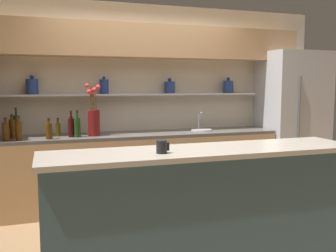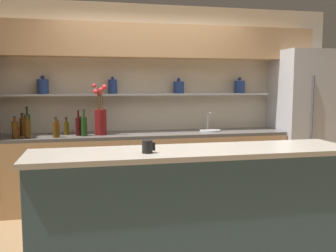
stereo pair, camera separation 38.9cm
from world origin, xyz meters
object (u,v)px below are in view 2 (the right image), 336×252
object	(u,v)px
bottle_sauce_2	(18,131)
bottle_spirit_11	(27,129)
bottle_wine_3	(78,126)
bottle_spirit_4	(56,129)
flower_vase	(100,118)
bottle_spirit_1	(23,126)
bottle_oil_5	(66,128)
coffee_mug	(147,147)
bottle_sauce_0	(58,129)
bottle_spirit_8	(15,129)
refrigerator	(306,123)
bottle_wine_6	(28,124)
sink_fixture	(210,129)
bottle_spirit_7	(79,127)
bottle_oil_10	(81,127)
bottle_wine_9	(84,126)

from	to	relation	value
bottle_sauce_2	bottle_spirit_11	world-z (taller)	bottle_spirit_11
bottle_wine_3	bottle_spirit_4	distance (m)	0.28
flower_vase	bottle_spirit_1	distance (m)	0.93
bottle_sauce_2	bottle_oil_5	bearing A→B (deg)	10.75
bottle_sauce_2	bottle_spirit_11	bearing A→B (deg)	-42.19
bottle_sauce_2	bottle_oil_5	world-z (taller)	bottle_oil_5
flower_vase	bottle_wine_3	size ratio (longest dim) A/B	2.02
flower_vase	coffee_mug	distance (m)	1.91
bottle_sauce_0	bottle_spirit_8	size ratio (longest dim) A/B	0.72
flower_vase	bottle_spirit_1	bearing A→B (deg)	174.30
refrigerator	bottle_spirit_1	size ratio (longest dim) A/B	7.24
bottle_wine_6	coffee_mug	size ratio (longest dim) A/B	3.41
bottle_wine_3	bottle_spirit_8	distance (m)	0.71
bottle_wine_3	bottle_oil_5	xyz separation A→B (m)	(-0.15, 0.11, -0.03)
sink_fixture	coffee_mug	distance (m)	2.28
bottle_spirit_11	bottle_spirit_7	bearing A→B (deg)	22.45
bottle_sauce_0	bottle_spirit_11	size ratio (longest dim) A/B	0.69
sink_fixture	bottle_wine_3	xyz separation A→B (m)	(-1.71, -0.08, 0.09)
bottle_spirit_1	bottle_spirit_11	bearing A→B (deg)	-68.75
bottle_wine_6	bottle_spirit_11	size ratio (longest dim) A/B	1.29
refrigerator	bottle_wine_3	bearing A→B (deg)	-179.36
bottle_spirit_4	bottle_spirit_7	world-z (taller)	bottle_spirit_4
bottle_spirit_7	bottle_oil_5	bearing A→B (deg)	-173.26
refrigerator	bottle_oil_10	xyz separation A→B (m)	(-3.08, 0.20, 0.00)
sink_fixture	bottle_spirit_7	world-z (taller)	sink_fixture
bottle_spirit_1	bottle_oil_5	bearing A→B (deg)	0.24
refrigerator	bottle_spirit_7	distance (m)	3.11
bottle_sauce_0	bottle_oil_10	bearing A→B (deg)	23.48
bottle_spirit_4	bottle_spirit_11	world-z (taller)	bottle_spirit_11
bottle_oil_5	bottle_oil_10	distance (m)	0.21
bottle_spirit_7	bottle_wine_9	world-z (taller)	bottle_wine_9
flower_vase	sink_fixture	world-z (taller)	flower_vase
bottle_spirit_11	bottle_spirit_4	bearing A→B (deg)	-0.42
sink_fixture	bottle_wine_3	bearing A→B (deg)	-177.19
bottle_spirit_1	flower_vase	bearing A→B (deg)	-5.70
bottle_wine_6	coffee_mug	xyz separation A→B (m)	(1.16, -2.10, 0.02)
sink_fixture	coffee_mug	size ratio (longest dim) A/B	2.77
refrigerator	bottle_spirit_8	size ratio (longest dim) A/B	7.80
sink_fixture	bottle_oil_5	world-z (taller)	sink_fixture
bottle_wine_6	refrigerator	bearing A→B (deg)	-2.97
bottle_spirit_1	bottle_spirit_8	xyz separation A→B (m)	(-0.05, -0.21, -0.01)
bottle_wine_9	bottle_spirit_11	xyz separation A→B (m)	(-0.64, -0.06, -0.01)
bottle_spirit_8	sink_fixture	bearing A→B (deg)	4.40
bottle_wine_6	bottle_spirit_7	world-z (taller)	bottle_wine_6
bottle_sauce_2	bottle_spirit_11	size ratio (longest dim) A/B	0.64
bottle_wine_9	sink_fixture	bearing A→B (deg)	4.65
bottle_spirit_7	bottle_spirit_11	world-z (taller)	bottle_spirit_11
bottle_wine_3	bottle_spirit_8	bearing A→B (deg)	-171.80
bottle_spirit_7	bottle_oil_10	xyz separation A→B (m)	(0.03, 0.10, -0.01)
bottle_wine_9	bottle_spirit_7	bearing A→B (deg)	110.41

